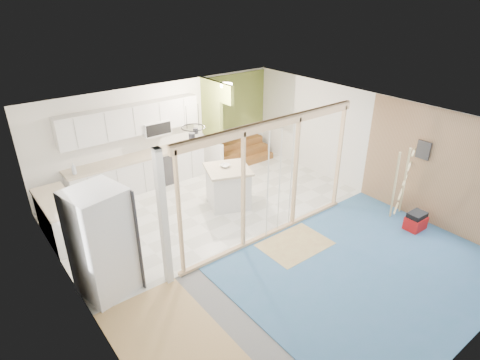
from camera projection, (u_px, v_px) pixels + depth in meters
room at (259, 185)px, 7.87m from camera, size 7.01×8.01×2.61m
floor_overlays at (259, 238)px, 8.52m from camera, size 7.00×8.00×0.03m
stud_frame at (249, 175)px, 7.58m from camera, size 4.66×0.14×2.60m
base_cabinets at (119, 185)px, 9.73m from camera, size 4.45×2.24×0.93m
upper_cabinets at (134, 121)px, 9.88m from camera, size 3.60×0.41×0.85m
green_partition at (232, 132)px, 11.74m from camera, size 2.25×1.51×2.60m
pot_rack at (193, 130)px, 8.73m from camera, size 0.52×0.52×0.72m
sheathing_panel at (448, 174)px, 8.36m from camera, size 0.02×4.00×2.60m
electrical_panel at (423, 150)px, 8.61m from camera, size 0.04×0.30×0.40m
ceiling_light at (226, 85)px, 10.22m from camera, size 0.32×0.32×0.08m
fridge at (102, 243)px, 6.66m from camera, size 1.02×0.99×1.98m
island at (228, 187)px, 9.59m from camera, size 1.29×1.29×0.98m
bowl at (225, 166)px, 9.44m from camera, size 0.28×0.28×0.06m
soap_bottle_a at (74, 169)px, 9.14m from camera, size 0.14×0.14×0.28m
soap_bottle_b at (175, 145)px, 10.61m from camera, size 0.09×0.09×0.18m
toolbox at (416, 221)px, 8.74m from camera, size 0.45×0.34×0.42m
ladder at (401, 183)px, 8.89m from camera, size 0.92×0.19×1.74m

